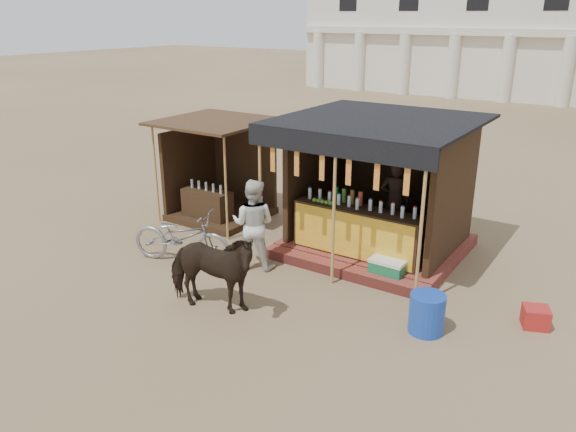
# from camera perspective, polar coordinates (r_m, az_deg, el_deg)

# --- Properties ---
(ground) EXTENTS (120.00, 120.00, 0.00)m
(ground) POSITION_cam_1_polar(r_m,az_deg,el_deg) (9.79, -5.24, -8.75)
(ground) COLOR #846B4C
(ground) RESTS_ON ground
(main_stall) EXTENTS (3.60, 3.61, 2.78)m
(main_stall) POSITION_cam_1_polar(r_m,az_deg,el_deg) (11.54, 9.07, 1.19)
(main_stall) COLOR #983B31
(main_stall) RESTS_ON ground
(secondary_stall) EXTENTS (2.40, 2.40, 2.38)m
(secondary_stall) POSITION_cam_1_polar(r_m,az_deg,el_deg) (13.66, -7.33, 3.47)
(secondary_stall) COLOR #321E12
(secondary_stall) RESTS_ON ground
(cow) EXTENTS (1.82, 1.14, 1.43)m
(cow) POSITION_cam_1_polar(r_m,az_deg,el_deg) (9.28, -7.89, -5.60)
(cow) COLOR black
(cow) RESTS_ON ground
(motorbike) EXTENTS (2.16, 1.29, 1.07)m
(motorbike) POSITION_cam_1_polar(r_m,az_deg,el_deg) (11.24, -10.77, -2.09)
(motorbike) COLOR gray
(motorbike) RESTS_ON ground
(bystander) EXTENTS (1.02, 0.90, 1.77)m
(bystander) POSITION_cam_1_polar(r_m,az_deg,el_deg) (10.74, -3.54, -0.82)
(bystander) COLOR silver
(bystander) RESTS_ON ground
(blue_barrel) EXTENTS (0.63, 0.63, 0.63)m
(blue_barrel) POSITION_cam_1_polar(r_m,az_deg,el_deg) (9.04, 13.93, -9.58)
(blue_barrel) COLOR #163DA7
(blue_barrel) RESTS_ON ground
(red_crate) EXTENTS (0.50, 0.49, 0.33)m
(red_crate) POSITION_cam_1_polar(r_m,az_deg,el_deg) (9.80, 23.85, -9.38)
(red_crate) COLOR #A21D1B
(red_crate) RESTS_ON ground
(cooler) EXTENTS (0.65, 0.45, 0.46)m
(cooler) POSITION_cam_1_polar(r_m,az_deg,el_deg) (10.51, 10.12, -5.47)
(cooler) COLOR #186D40
(cooler) RESTS_ON ground
(background_building) EXTENTS (26.00, 7.45, 8.18)m
(background_building) POSITION_cam_1_polar(r_m,az_deg,el_deg) (37.34, 23.08, 17.35)
(background_building) COLOR silver
(background_building) RESTS_ON ground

